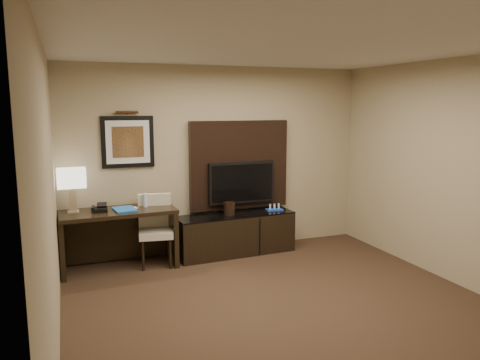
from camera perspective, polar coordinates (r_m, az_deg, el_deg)
name	(u,v)px	position (r m, az deg, el deg)	size (l,w,h in m)	color
floor	(296,318)	(5.00, 6.80, -16.40)	(4.50, 5.00, 0.01)	#352418
ceiling	(301,45)	(4.55, 7.47, 16.05)	(4.50, 5.00, 0.01)	silver
wall_back	(219,160)	(6.87, -2.64, 2.48)	(4.50, 0.01, 2.70)	tan
wall_left	(50,205)	(4.07, -22.20, -2.85)	(0.01, 5.00, 2.70)	tan
wall_right	(474,175)	(5.97, 26.61, 0.50)	(0.01, 5.00, 2.70)	tan
desk	(119,239)	(6.41, -14.51, -7.01)	(1.47, 0.63, 0.79)	black
credenza	(236,234)	(6.83, -0.55, -6.58)	(1.72, 0.48, 0.59)	black
tv_wall_panel	(239,165)	(6.92, -0.12, 1.88)	(1.50, 0.12, 1.30)	black
tv	(241,182)	(6.87, 0.18, -0.29)	(1.00, 0.08, 0.60)	black
artwork	(128,142)	(6.54, -13.52, 4.54)	(0.70, 0.04, 0.70)	black
picture_light	(127,112)	(6.48, -13.61, 8.04)	(0.04, 0.04, 0.30)	#402214
desk_chair	(156,232)	(6.40, -10.24, -6.29)	(0.44, 0.51, 0.92)	beige
table_lamp	(72,190)	(6.30, -19.79, -1.12)	(0.36, 0.21, 0.59)	#9B8160
desk_phone	(100,208)	(6.28, -16.73, -3.30)	(0.19, 0.17, 0.10)	black
blue_folder	(125,209)	(6.29, -13.89, -3.50)	(0.26, 0.35, 0.02)	#1B5BB3
book	(124,202)	(6.29, -13.92, -2.65)	(0.15, 0.02, 0.20)	#BBAF93
water_bottle	(145,200)	(6.41, -11.47, -2.42)	(0.06, 0.06, 0.19)	white
ice_bucket	(229,209)	(6.68, -1.31, -3.50)	(0.17, 0.17, 0.18)	black
minibar_tray	(274,207)	(6.99, 4.22, -3.36)	(0.24, 0.15, 0.09)	#1C48B8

